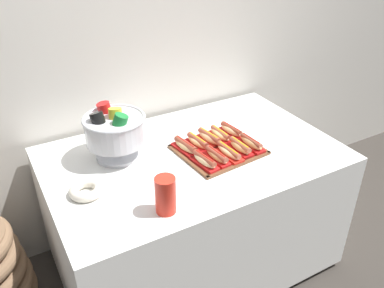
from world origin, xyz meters
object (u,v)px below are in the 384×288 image
Objects in this scene: hot_dog_0 at (205,161)px; hot_dog_9 at (231,131)px; hot_dog_1 at (217,156)px; hot_dog_3 at (240,147)px; donut at (86,190)px; hot_dog_6 at (198,142)px; hot_dog_4 at (251,143)px; serving_tray at (218,150)px; hot_dog_2 at (229,152)px; buffet_table at (193,208)px; hot_dog_7 at (209,138)px; hot_dog_5 at (186,147)px; cup_stack at (165,195)px; hot_dog_8 at (220,135)px; punch_bowl at (114,130)px.

hot_dog_0 is 0.34m from hot_dog_9.
hot_dog_9 is (0.21, 0.18, 0.00)m from hot_dog_1.
hot_dog_3 is 1.07× the size of donut.
hot_dog_0 is at bearing -109.41° from hot_dog_6.
serving_tray is at bearing 156.23° from hot_dog_4.
hot_dog_2 is at bearing 5.04° from hot_dog_0.
hot_dog_2 reaches higher than buffet_table.
hot_dog_7 is at bearing -174.96° from hot_dog_9.
hot_dog_5 is 0.47m from cup_stack.
buffet_table is at bearing -167.04° from hot_dog_8.
hot_dog_6 reaches higher than serving_tray.
donut is (-0.87, 0.04, -0.01)m from hot_dog_4.
hot_dog_3 reaches higher than hot_dog_6.
punch_bowl reaches higher than hot_dog_2.
hot_dog_7 reaches higher than hot_dog_0.
punch_bowl is 1.84× the size of cup_stack.
cup_stack reaches higher than hot_dog_7.
hot_dog_9 is (0.27, 0.05, 0.40)m from buffet_table.
hot_dog_6 reaches higher than hot_dog_1.
hot_dog_0 is 0.97× the size of hot_dog_7.
hot_dog_8 reaches higher than serving_tray.
hot_dog_3 is (0.07, 0.01, 0.00)m from hot_dog_2.
hot_dog_9 reaches higher than hot_dog_2.
hot_dog_4 is 0.22m from hot_dog_7.
buffet_table is at bearing -40.22° from hot_dog_5.
punch_bowl is (-0.62, 0.11, 0.12)m from hot_dog_9.
hot_dog_8 is 0.78m from donut.
serving_tray is 0.12m from hot_dog_6.
donut is at bearing -178.04° from serving_tray.
cup_stack is at bearing -146.51° from hot_dog_0.
punch_bowl is at bearing 162.66° from hot_dog_6.
cup_stack reaches higher than donut.
serving_tray is 0.09m from hot_dog_2.
serving_tray is 0.17m from hot_dog_4.
hot_dog_9 is at bearing 5.04° from hot_dog_5.
cup_stack reaches higher than hot_dog_9.
hot_dog_8 is (-0.01, 0.16, -0.00)m from hot_dog_3.
hot_dog_6 reaches higher than hot_dog_8.
punch_bowl reaches higher than cup_stack.
hot_dog_1 reaches higher than buffet_table.
hot_dog_2 is 0.22m from hot_dog_5.
punch_bowl is at bearing 157.42° from serving_tray.
hot_dog_9 is (0.06, 0.17, -0.00)m from hot_dog_3.
hot_dog_7 is 1.17× the size of donut.
hot_dog_1 is at bearing -127.24° from serving_tray.
hot_dog_4 is at bearing -22.88° from punch_bowl.
hot_dog_6 is 1.04× the size of cup_stack.
hot_dog_4 reaches higher than hot_dog_8.
hot_dog_3 is at bearing 5.04° from hot_dog_0.
hot_dog_1 reaches higher than hot_dog_8.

